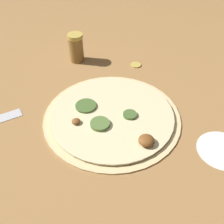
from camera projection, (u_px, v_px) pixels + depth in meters
ground_plane at (112, 117)px, 0.65m from camera, size 3.00×3.00×0.00m
pizza at (112, 116)px, 0.65m from camera, size 0.34×0.34×0.03m
spice_jar at (76, 48)px, 0.82m from camera, size 0.05×0.05×0.09m
loose_cap at (136, 64)px, 0.83m from camera, size 0.03×0.03×0.01m
flour_patch at (223, 150)px, 0.58m from camera, size 0.11×0.11×0.00m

